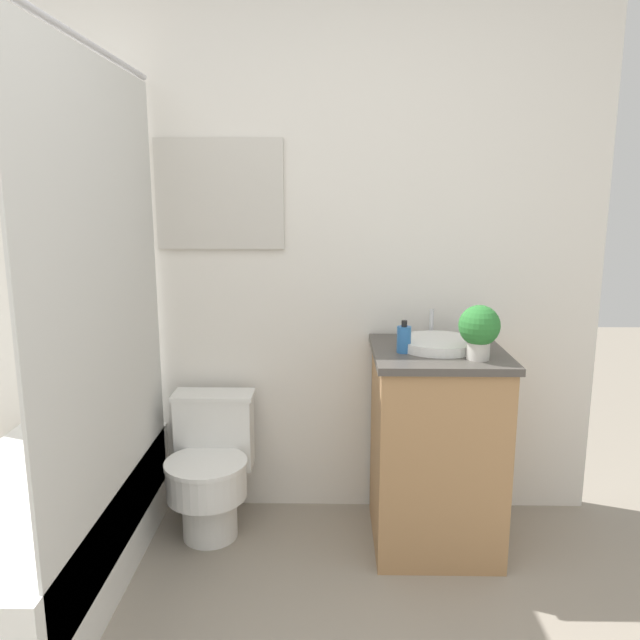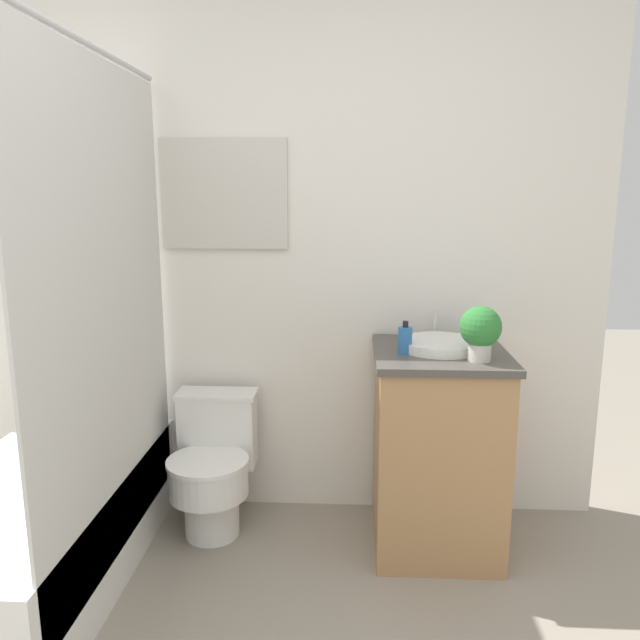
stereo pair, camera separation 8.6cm
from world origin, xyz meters
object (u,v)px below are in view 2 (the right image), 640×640
object	(u,v)px
sink	(440,344)
potted_plant	(480,330)
soap_bottle	(405,340)
toilet	(213,466)

from	to	relation	value
sink	potted_plant	xyz separation A→B (m)	(0.13, -0.17, 0.10)
soap_bottle	potted_plant	bearing A→B (deg)	-19.42
soap_bottle	potted_plant	world-z (taller)	potted_plant
sink	soap_bottle	size ratio (longest dim) A/B	2.78
potted_plant	soap_bottle	bearing A→B (deg)	160.58
toilet	soap_bottle	bearing A→B (deg)	-7.01
toilet	potted_plant	size ratio (longest dim) A/B	2.85
toilet	sink	distance (m)	1.14
sink	soap_bottle	world-z (taller)	soap_bottle
sink	potted_plant	bearing A→B (deg)	-53.21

